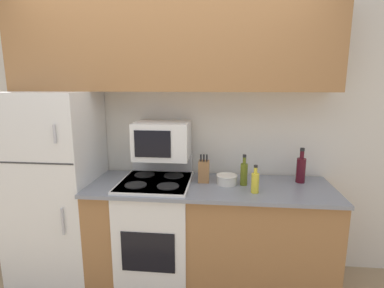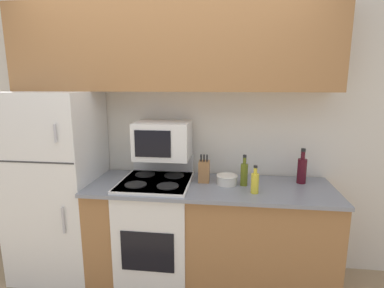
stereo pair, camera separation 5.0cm
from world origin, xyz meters
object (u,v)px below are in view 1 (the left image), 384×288
bowl (227,179)px  bottle_olive_oil (244,173)px  refrigerator (56,186)px  stove (157,229)px  microwave (162,140)px  knife_block (204,171)px  bottle_cooking_spray (255,182)px  bottle_wine_red (301,169)px

bowl → bottle_olive_oil: bearing=-2.2°
refrigerator → stove: bearing=-1.1°
stove → microwave: (0.04, 0.13, 0.77)m
stove → knife_block: bearing=11.3°
refrigerator → bottle_cooking_spray: 1.74m
stove → bottle_cooking_spray: size_ratio=4.93×
knife_block → bottle_cooking_spray: 0.47m
refrigerator → bottle_olive_oil: bearing=0.4°
stove → bowl: (0.60, 0.03, 0.47)m
microwave → knife_block: 0.45m
knife_block → bottle_wine_red: bottle_wine_red is taller
microwave → bottle_cooking_spray: (0.78, -0.27, -0.26)m
knife_block → bowl: size_ratio=1.36×
refrigerator → bottle_cooking_spray: (1.73, -0.16, 0.15)m
refrigerator → microwave: refrigerator is taller
bottle_wine_red → knife_block: bearing=-175.2°
knife_block → bottle_cooking_spray: bearing=-28.3°
bottle_wine_red → microwave: bearing=-179.1°
bowl → bottle_cooking_spray: bottle_cooking_spray is taller
refrigerator → bottle_olive_oil: size_ratio=6.41×
refrigerator → stove: 0.98m
refrigerator → knife_block: (1.32, 0.06, 0.16)m
bottle_cooking_spray → bottle_wine_red: 0.51m
refrigerator → bottle_wine_red: (2.14, 0.13, 0.19)m
bottle_wine_red → refrigerator: bearing=-176.5°
bowl → bottle_cooking_spray: bearing=-39.3°
bottle_cooking_spray → bowl: bearing=140.7°
bottle_olive_oil → bottle_wine_red: bearing=13.9°
bottle_olive_oil → bottle_cooking_spray: bearing=-66.4°
stove → bottle_wine_red: 1.35m
refrigerator → bottle_wine_red: size_ratio=5.55×
refrigerator → bottle_cooking_spray: bearing=-5.3°
bowl → bottle_wine_red: bottle_wine_red is taller
refrigerator → bowl: 1.52m
stove → knife_block: (0.40, 0.08, 0.52)m
refrigerator → microwave: size_ratio=3.53×
refrigerator → microwave: bearing=6.8°
refrigerator → knife_block: refrigerator is taller
microwave → bottle_cooking_spray: size_ratio=2.14×
bottle_wine_red → bowl: bearing=-169.6°
knife_block → bowl: knife_block is taller
bottle_olive_oil → refrigerator: bearing=-179.6°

